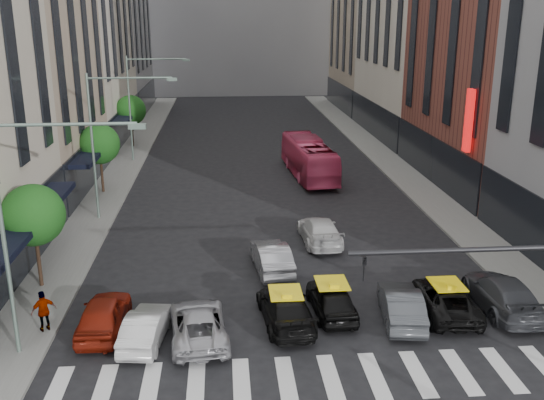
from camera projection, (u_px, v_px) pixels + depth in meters
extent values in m
cube|color=slate|center=(117.00, 178.00, 47.87)|extent=(3.00, 96.00, 0.15)
cube|color=slate|center=(401.00, 172.00, 49.68)|extent=(3.00, 96.00, 0.15)
cube|color=tan|center=(19.00, 22.00, 42.03)|extent=(8.00, 16.00, 24.00)
cube|color=brown|center=(499.00, 7.00, 43.47)|extent=(8.00, 18.00, 26.00)
cube|color=tan|center=(373.00, 2.00, 79.38)|extent=(8.00, 18.00, 28.00)
cylinder|color=black|center=(38.00, 254.00, 28.31)|extent=(0.18, 0.18, 3.15)
sphere|color=#124012|center=(33.00, 215.00, 27.74)|extent=(2.88, 2.88, 2.88)
cylinder|color=black|center=(102.00, 170.00, 43.55)|extent=(0.18, 0.18, 3.15)
sphere|color=#124012|center=(99.00, 144.00, 42.98)|extent=(2.88, 2.88, 2.88)
cylinder|color=black|center=(132.00, 130.00, 58.80)|extent=(0.18, 0.18, 3.15)
sphere|color=#124012|center=(131.00, 110.00, 58.23)|extent=(2.88, 2.88, 2.88)
cylinder|color=gray|center=(4.00, 241.00, 21.79)|extent=(0.16, 0.16, 9.00)
cylinder|color=gray|center=(63.00, 124.00, 20.76)|extent=(5.00, 0.12, 0.12)
cube|color=gray|center=(137.00, 126.00, 20.99)|extent=(0.60, 0.25, 0.18)
cylinder|color=gray|center=(93.00, 148.00, 37.04)|extent=(0.16, 0.16, 9.00)
cylinder|color=gray|center=(129.00, 78.00, 36.01)|extent=(5.00, 0.12, 0.12)
cube|color=gray|center=(172.00, 79.00, 36.23)|extent=(0.60, 0.25, 0.18)
cylinder|color=gray|center=(130.00, 109.00, 52.28)|extent=(0.16, 0.16, 9.00)
cylinder|color=gray|center=(156.00, 59.00, 51.25)|extent=(5.00, 0.12, 0.12)
cube|color=gray|center=(186.00, 60.00, 51.48)|extent=(0.60, 0.25, 0.18)
cylinder|color=black|center=(514.00, 248.00, 17.99)|extent=(10.00, 0.16, 0.16)
imported|color=black|center=(364.00, 269.00, 17.79)|extent=(0.13, 0.16, 0.80)
cube|color=red|center=(469.00, 121.00, 38.50)|extent=(0.30, 0.70, 4.00)
imported|color=maroon|center=(104.00, 314.00, 24.71)|extent=(1.84, 4.43, 1.50)
imported|color=beige|center=(146.00, 327.00, 23.90)|extent=(1.89, 4.12, 1.31)
imported|color=#A9A9AF|center=(198.00, 323.00, 24.15)|extent=(2.65, 4.95, 1.32)
imported|color=black|center=(286.00, 308.00, 25.33)|extent=(2.39, 4.98, 1.40)
imported|color=black|center=(331.00, 299.00, 26.16)|extent=(1.89, 4.26, 1.42)
imported|color=#3A3D41|center=(401.00, 305.00, 25.57)|extent=(2.10, 4.58, 1.46)
imported|color=black|center=(446.00, 299.00, 26.24)|extent=(2.59, 4.95, 1.33)
imported|color=#383A3E|center=(502.00, 293.00, 26.52)|extent=(2.27, 5.31, 1.53)
imported|color=#A5A5AA|center=(271.00, 257.00, 30.55)|extent=(2.07, 4.71, 1.51)
imported|color=silver|center=(320.00, 231.00, 34.36)|extent=(2.21, 5.07, 1.45)
imported|color=#D43E68|center=(309.00, 158.00, 48.30)|extent=(3.33, 10.93, 3.00)
imported|color=gray|center=(44.00, 311.00, 24.42)|extent=(1.08, 0.89, 1.73)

